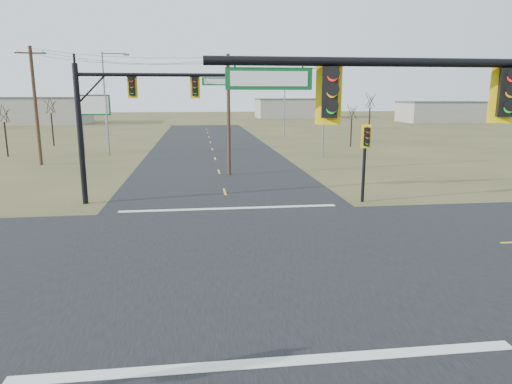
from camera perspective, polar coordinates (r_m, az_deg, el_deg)
ground at (r=18.16m, az=-1.66°, el=-7.85°), size 320.00×320.00×0.00m
road_ew at (r=18.15m, az=-1.66°, el=-7.82°), size 160.00×14.00×0.02m
road_ns at (r=18.15m, az=-1.66°, el=-7.82°), size 14.00×160.00×0.02m
stop_bar_near at (r=11.43m, az=2.29°, el=-20.48°), size 12.00×0.40×0.01m
stop_bar_far at (r=25.31m, az=-3.33°, el=-2.05°), size 12.00×0.40×0.01m
mast_arm_far at (r=27.12m, az=-15.53°, el=10.48°), size 9.74×0.42×7.89m
pedestal_signal_ne at (r=27.03m, az=13.56°, el=5.60°), size 0.65×0.57×4.56m
utility_pole_near at (r=35.53m, az=-3.44°, el=9.76°), size 2.20×0.71×9.20m
utility_pole_far at (r=45.18m, az=-25.84°, el=9.77°), size 2.52×0.39×10.33m
highway_sign at (r=49.90m, az=-19.59°, el=9.29°), size 3.33×0.17×6.23m
streetlight_a at (r=46.82m, az=8.25°, el=10.48°), size 2.50×0.27×8.96m
streetlight_b at (r=68.35m, az=3.42°, el=11.13°), size 2.57×0.39×9.19m
streetlight_c at (r=54.33m, az=-18.15°, el=11.34°), size 3.03×0.44×10.84m
bare_tree_a at (r=53.00m, az=-29.05°, el=8.57°), size 2.37×2.37×5.51m
bare_tree_b at (r=61.98m, az=-24.32°, el=9.83°), size 2.65×2.65×6.19m
bare_tree_c at (r=57.11m, az=11.90°, el=9.79°), size 2.92×2.92×5.37m
bare_tree_d at (r=63.88m, az=14.10°, el=11.07°), size 3.37×3.37×6.86m
warehouse_left at (r=113.72m, az=-27.33°, el=8.96°), size 28.00×14.00×5.50m
warehouse_mid at (r=129.82m, az=4.66°, el=10.34°), size 20.00×12.00×5.00m
warehouse_right at (r=116.74m, az=22.07°, el=9.22°), size 18.00×10.00×4.50m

